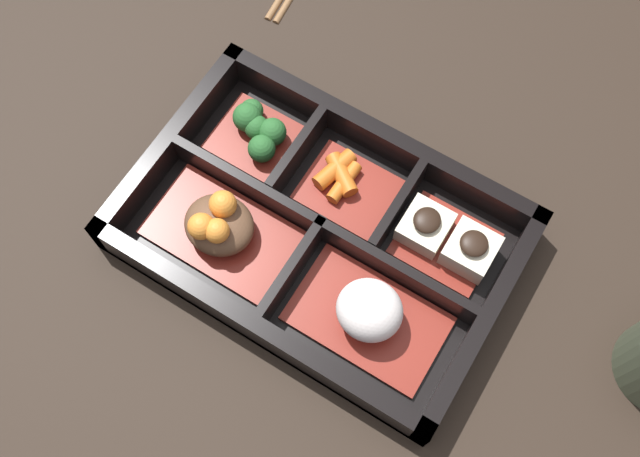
% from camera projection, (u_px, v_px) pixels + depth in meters
% --- Properties ---
extents(ground_plane, '(3.00, 3.00, 0.00)m').
position_uv_depth(ground_plane, '(320.00, 239.00, 0.66)').
color(ground_plane, black).
extents(bento_base, '(0.33, 0.22, 0.01)m').
position_uv_depth(bento_base, '(320.00, 237.00, 0.66)').
color(bento_base, black).
rests_on(bento_base, ground_plane).
extents(bento_rim, '(0.33, 0.22, 0.04)m').
position_uv_depth(bento_rim, '(321.00, 228.00, 0.64)').
color(bento_rim, black).
rests_on(bento_rim, ground_plane).
extents(bowl_rice, '(0.13, 0.08, 0.05)m').
position_uv_depth(bowl_rice, '(369.00, 313.00, 0.60)').
color(bowl_rice, maroon).
rests_on(bowl_rice, bento_base).
extents(bowl_stew, '(0.13, 0.08, 0.05)m').
position_uv_depth(bowl_stew, '(219.00, 226.00, 0.63)').
color(bowl_stew, maroon).
rests_on(bowl_stew, bento_base).
extents(bowl_tofu, '(0.08, 0.07, 0.04)m').
position_uv_depth(bowl_tofu, '(449.00, 240.00, 0.64)').
color(bowl_tofu, maroon).
rests_on(bowl_tofu, bento_base).
extents(bowl_carrots, '(0.08, 0.07, 0.02)m').
position_uv_depth(bowl_carrots, '(342.00, 182.00, 0.66)').
color(bowl_carrots, maroon).
rests_on(bowl_carrots, bento_base).
extents(bowl_greens, '(0.07, 0.07, 0.03)m').
position_uv_depth(bowl_greens, '(257.00, 131.00, 0.68)').
color(bowl_greens, maroon).
rests_on(bowl_greens, bento_base).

